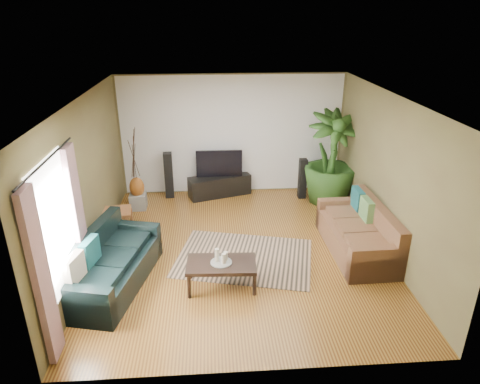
{
  "coord_description": "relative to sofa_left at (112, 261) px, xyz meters",
  "views": [
    {
      "loc": [
        -0.48,
        -6.55,
        3.95
      ],
      "look_at": [
        0.0,
        0.2,
        1.05
      ],
      "focal_mm": 32.0,
      "sensor_mm": 36.0,
      "label": 1
    }
  ],
  "objects": [
    {
      "name": "speaker_left",
      "position": [
        0.59,
        3.37,
        0.1
      ],
      "size": [
        0.2,
        0.22,
        1.04
      ],
      "primitive_type": "cube",
      "rotation": [
        0.0,
        0.0,
        0.07
      ],
      "color": "black",
      "rests_on": "floor"
    },
    {
      "name": "wall_front",
      "position": [
        2.03,
        -1.88,
        0.93
      ],
      "size": [
        5.0,
        0.0,
        5.0
      ],
      "primitive_type": "plane",
      "rotation": [
        -1.57,
        0.0,
        0.0
      ],
      "color": "brown",
      "rests_on": "ground"
    },
    {
      "name": "area_rug",
      "position": [
        2.08,
        0.63,
        -0.42
      ],
      "size": [
        2.59,
        2.1,
        0.01
      ],
      "primitive_type": "cube",
      "rotation": [
        0.0,
        0.0,
        -0.24
      ],
      "color": "tan",
      "rests_on": "floor"
    },
    {
      "name": "television",
      "position": [
        1.73,
        3.37,
        0.35
      ],
      "size": [
        1.03,
        0.06,
        0.61
      ],
      "primitive_type": "cube",
      "color": "black",
      "rests_on": "tv_stand"
    },
    {
      "name": "wall_right",
      "position": [
        4.53,
        0.87,
        0.92
      ],
      "size": [
        0.0,
        5.5,
        5.5
      ],
      "primitive_type": "plane",
      "rotation": [
        1.57,
        0.0,
        -1.57
      ],
      "color": "brown",
      "rests_on": "ground"
    },
    {
      "name": "speaker_right",
      "position": [
        3.58,
        3.12,
        0.03
      ],
      "size": [
        0.17,
        0.19,
        0.91
      ],
      "primitive_type": "cube",
      "rotation": [
        0.0,
        0.0,
        0.03
      ],
      "color": "black",
      "rests_on": "floor"
    },
    {
      "name": "window_pane",
      "position": [
        -0.45,
        -0.73,
        0.97
      ],
      "size": [
        0.0,
        1.8,
        1.8
      ],
      "primitive_type": "plane",
      "rotation": [
        1.57,
        0.0,
        1.57
      ],
      "color": "white",
      "rests_on": "ground"
    },
    {
      "name": "wall_left",
      "position": [
        -0.47,
        0.87,
        0.92
      ],
      "size": [
        0.0,
        5.5,
        5.5
      ],
      "primitive_type": "plane",
      "rotation": [
        1.57,
        0.0,
        1.57
      ],
      "color": "brown",
      "rests_on": "ground"
    },
    {
      "name": "backwall_panel",
      "position": [
        2.03,
        3.61,
        0.93
      ],
      "size": [
        4.9,
        0.0,
        4.9
      ],
      "primitive_type": "plane",
      "rotation": [
        1.57,
        0.0,
        0.0
      ],
      "color": "white",
      "rests_on": "ground"
    },
    {
      "name": "side_table",
      "position": [
        -0.22,
        1.57,
        -0.16
      ],
      "size": [
        0.56,
        0.56,
        0.53
      ],
      "primitive_type": "cube",
      "rotation": [
        0.0,
        0.0,
        0.12
      ],
      "color": "brown",
      "rests_on": "floor"
    },
    {
      "name": "curtain_near",
      "position": [
        -0.4,
        -1.48,
        0.72
      ],
      "size": [
        0.08,
        0.35,
        2.2
      ],
      "primitive_type": "cube",
      "color": "gray",
      "rests_on": "ground"
    },
    {
      "name": "sofa_left",
      "position": [
        0.0,
        0.0,
        0.0
      ],
      "size": [
        1.31,
        2.18,
        0.85
      ],
      "primitive_type": "cube",
      "rotation": [
        0.0,
        0.0,
        1.34
      ],
      "color": "black",
      "rests_on": "floor"
    },
    {
      "name": "sofa_right",
      "position": [
        4.05,
        0.74,
        0.0
      ],
      "size": [
        0.95,
        2.02,
        0.85
      ],
      "primitive_type": "cube",
      "rotation": [
        0.0,
        0.0,
        -1.54
      ],
      "color": "brown",
      "rests_on": "floor"
    },
    {
      "name": "coffee_table",
      "position": [
        1.66,
        -0.16,
        -0.21
      ],
      "size": [
        1.07,
        0.62,
        0.43
      ],
      "primitive_type": "cube",
      "rotation": [
        0.0,
        0.0,
        -0.05
      ],
      "color": "black",
      "rests_on": "floor"
    },
    {
      "name": "candle_tray",
      "position": [
        1.66,
        -0.16,
        0.01
      ],
      "size": [
        0.32,
        0.32,
        0.01
      ],
      "primitive_type": "cylinder",
      "color": "gray",
      "rests_on": "coffee_table"
    },
    {
      "name": "candle_mid",
      "position": [
        1.7,
        -0.2,
        0.1
      ],
      "size": [
        0.07,
        0.07,
        0.16
      ],
      "primitive_type": "cylinder",
      "color": "#F4E8CE",
      "rests_on": "candle_tray"
    },
    {
      "name": "pedestal",
      "position": [
        -0.03,
        2.79,
        -0.26
      ],
      "size": [
        0.35,
        0.35,
        0.34
      ],
      "primitive_type": "cube",
      "rotation": [
        0.0,
        0.0,
        0.03
      ],
      "color": "gray",
      "rests_on": "floor"
    },
    {
      "name": "curtain_far",
      "position": [
        -0.4,
        0.02,
        0.72
      ],
      "size": [
        0.08,
        0.35,
        2.2
      ],
      "primitive_type": "cube",
      "color": "gray",
      "rests_on": "ground"
    },
    {
      "name": "plant_pot",
      "position": [
        4.11,
        2.85,
        -0.28
      ],
      "size": [
        0.37,
        0.37,
        0.29
      ],
      "primitive_type": "cylinder",
      "color": "black",
      "rests_on": "floor"
    },
    {
      "name": "candle_tall",
      "position": [
        1.6,
        -0.13,
        0.12
      ],
      "size": [
        0.07,
        0.07,
        0.21
      ],
      "primitive_type": "cylinder",
      "color": "beige",
      "rests_on": "candle_tray"
    },
    {
      "name": "candle_short",
      "position": [
        1.73,
        -0.1,
        0.08
      ],
      "size": [
        0.07,
        0.07,
        0.13
      ],
      "primitive_type": "cylinder",
      "color": "beige",
      "rests_on": "candle_tray"
    },
    {
      "name": "ceiling",
      "position": [
        2.03,
        0.87,
        2.28
      ],
      "size": [
        5.5,
        5.5,
        0.0
      ],
      "primitive_type": "plane",
      "rotation": [
        3.14,
        0.0,
        0.0
      ],
      "color": "white",
      "rests_on": "ground"
    },
    {
      "name": "wall_back",
      "position": [
        2.03,
        3.62,
        0.93
      ],
      "size": [
        5.0,
        0.0,
        5.0
      ],
      "primitive_type": "plane",
      "rotation": [
        1.57,
        0.0,
        0.0
      ],
      "color": "brown",
      "rests_on": "ground"
    },
    {
      "name": "potted_plant",
      "position": [
        4.11,
        2.85,
        0.59
      ],
      "size": [
        1.32,
        1.32,
        2.02
      ],
      "primitive_type": "imported",
      "rotation": [
        0.0,
        0.0,
        0.18
      ],
      "color": "#254B19",
      "rests_on": "floor"
    },
    {
      "name": "floor",
      "position": [
        2.03,
        0.87,
        -0.42
      ],
      "size": [
        5.5,
        5.5,
        0.0
      ],
      "primitive_type": "plane",
      "color": "olive",
      "rests_on": "ground"
    },
    {
      "name": "curtain_rod",
      "position": [
        -0.4,
        -0.73,
        1.87
      ],
      "size": [
        0.03,
        1.9,
        0.03
      ],
      "primitive_type": "cylinder",
      "rotation": [
        1.57,
        0.0,
        0.0
      ],
      "color": "black",
      "rests_on": "ground"
    },
    {
      "name": "vase",
      "position": [
        -0.03,
        2.79,
        0.07
      ],
      "size": [
        0.31,
        0.31,
        0.43
      ],
      "primitive_type": "ellipsoid",
      "color": "brown",
      "rests_on": "pedestal"
    },
    {
      "name": "tv_stand",
      "position": [
        1.73,
        3.37,
        -0.19
      ],
      "size": [
        1.46,
        0.83,
        0.47
      ],
      "primitive_type": "cube",
      "rotation": [
        0.0,
        0.0,
        0.31
      ],
      "color": "black",
      "rests_on": "floor"
    }
  ]
}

